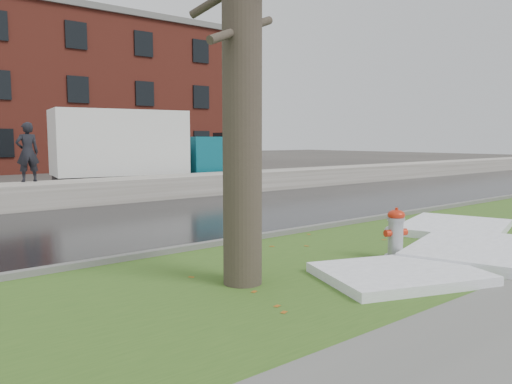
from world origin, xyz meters
TOP-DOWN VIEW (x-y plane):
  - ground at (0.00, 0.00)m, footprint 120.00×120.00m
  - verge at (0.00, -1.25)m, footprint 60.00×4.50m
  - road at (0.00, 4.50)m, footprint 60.00×7.00m
  - parking_lot at (0.00, 13.00)m, footprint 60.00×9.00m
  - curb at (0.00, 1.00)m, footprint 60.00×0.15m
  - snowbank at (0.00, 8.70)m, footprint 60.00×1.60m
  - brick_building at (2.00, 30.00)m, footprint 26.00×12.00m
  - bg_tree_right at (16.00, 24.00)m, footprint 1.40×1.62m
  - fire_hydrant at (0.26, -1.74)m, footprint 0.43×0.40m
  - tree at (-2.57, -1.25)m, footprint 1.36×1.57m
  - box_truck at (2.32, 11.47)m, footprint 9.47×3.41m
  - worker at (-2.60, 9.30)m, footprint 0.65×0.43m
  - snow_patch_near at (3.45, -1.01)m, footprint 3.09×2.71m
  - snow_patch_far at (-0.69, -2.50)m, footprint 2.61×2.26m
  - snow_patch_side at (1.58, -2.40)m, footprint 3.21×2.55m

SIDE VIEW (x-z plane):
  - ground at x=0.00m, z-range 0.00..0.00m
  - road at x=0.00m, z-range 0.00..0.03m
  - parking_lot at x=0.00m, z-range 0.00..0.03m
  - verge at x=0.00m, z-range 0.00..0.04m
  - curb at x=0.00m, z-range 0.00..0.14m
  - snow_patch_far at x=-0.69m, z-range 0.04..0.18m
  - snow_patch_near at x=3.45m, z-range 0.04..0.20m
  - snow_patch_side at x=1.58m, z-range 0.04..0.22m
  - snowbank at x=0.00m, z-range 0.00..0.75m
  - fire_hydrant at x=0.26m, z-range 0.07..0.94m
  - worker at x=-2.60m, z-range 0.75..2.53m
  - box_truck at x=2.32m, z-range 0.09..3.21m
  - bg_tree_right at x=16.00m, z-range 0.08..6.58m
  - tree at x=-2.57m, z-range 0.06..6.75m
  - brick_building at x=2.00m, z-range 0.00..10.00m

